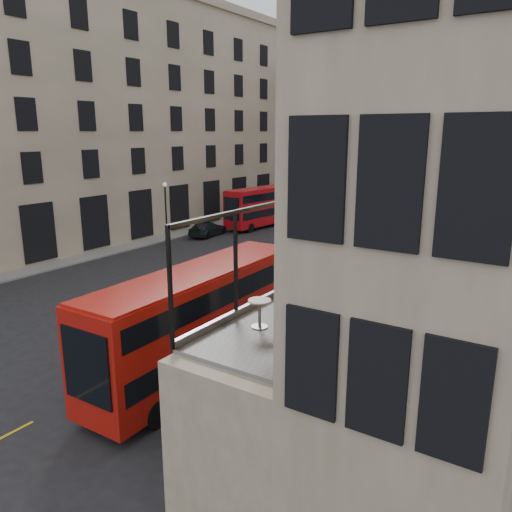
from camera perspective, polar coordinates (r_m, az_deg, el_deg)
The scene contains 31 objects.
ground at distance 20.17m, azimuth -9.82°, elevation -14.13°, with size 140.00×140.00×0.00m, color black.
host_building_main at distance 13.13m, azimuth 22.39°, elevation 5.70°, with size 7.26×11.40×15.10m.
host_frontage at distance 15.82m, azimuth 7.80°, elevation -13.18°, with size 3.00×11.00×4.50m, color #C1AC91.
cafe_floor at distance 14.91m, azimuth 8.10°, elevation -5.30°, with size 3.00×10.00×0.10m, color slate.
building_left at distance 51.28m, azimuth -17.51°, elevation 15.57°, with size 14.60×50.60×22.00m.
gateway at distance 63.22m, azimuth 17.87°, elevation 13.32°, with size 35.00×10.60×18.00m.
pavement_far at distance 54.83m, azimuth 13.26°, elevation 3.80°, with size 40.00×12.00×0.12m, color slate.
pavement_left at distance 43.44m, azimuth -20.36°, elevation 0.66°, with size 8.00×48.00×0.12m, color slate.
traffic_light_near at distance 29.04m, azimuth 4.79°, elevation -0.02°, with size 0.16×0.20×3.80m.
traffic_light_far at distance 49.64m, azimuth -0.54°, elevation 5.90°, with size 0.16×0.20×3.80m.
street_lamp_a at distance 43.16m, azimuth -10.23°, elevation 4.40°, with size 0.36×0.36×5.33m.
street_lamp_b at distance 50.77m, azimuth 11.82°, elevation 5.75°, with size 0.36×0.36×5.33m.
bus_near at distance 19.75m, azimuth -6.42°, elevation -6.86°, with size 2.70×10.92×4.34m.
bus_far at distance 51.07m, azimuth 1.02°, elevation 5.92°, with size 3.34×10.21×4.00m.
car_a at distance 38.63m, azimuth 6.90°, elevation 0.81°, with size 1.61×4.00×1.36m, color #979A9F.
car_b at distance 41.63m, azimuth 8.75°, elevation 1.75°, with size 1.50×4.30×1.42m, color #A60A0F.
car_c at distance 46.62m, azimuth -5.56°, elevation 3.10°, with size 1.86×4.57×1.33m, color black.
bicycle at distance 34.97m, azimuth -1.93°, elevation -0.95°, with size 0.55×1.58×0.83m, color gray.
cyclist at distance 33.48m, azimuth 9.97°, elevation -1.05°, with size 0.63×0.41×1.72m, color yellow.
pedestrian_a at distance 51.32m, azimuth -2.96°, elevation 4.33°, with size 0.79×0.62×1.63m, color gray.
pedestrian_b at distance 52.10m, azimuth 11.00°, elevation 4.21°, with size 1.02×0.59×1.58m, color gray.
pedestrian_c at distance 54.83m, azimuth 20.22°, elevation 4.16°, with size 1.01×0.42×1.73m, color gray.
pedestrian_d at distance 50.64m, azimuth 24.38°, elevation 3.03°, with size 0.86×0.56×1.76m, color gray.
pedestrian_e at distance 46.08m, azimuth -6.90°, elevation 3.14°, with size 0.60×0.39×1.64m, color gray.
cafe_table_near at distance 12.68m, azimuth 0.42°, elevation -6.10°, with size 0.59×0.59×0.73m.
cafe_table_mid at distance 15.74m, azimuth 7.40°, elevation -2.29°, with size 0.56×0.56×0.69m.
cafe_table_far at distance 17.03m, azimuth 10.24°, elevation -1.17°, with size 0.55×0.55×0.68m.
cafe_chair_a at distance 11.56m, azimuth 5.28°, elevation -9.22°, with size 0.59×0.59×0.98m.
cafe_chair_b at distance 13.90m, azimuth 8.61°, elevation -5.54°, with size 0.41×0.41×0.76m.
cafe_chair_c at distance 14.99m, azimuth 13.21°, elevation -4.14°, with size 0.46×0.46×0.89m.
cafe_chair_d at distance 17.97m, azimuth 16.66°, elevation -1.30°, with size 0.56×0.56×0.93m.
Camera 1 is at (12.41, -12.79, 9.45)m, focal length 35.00 mm.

